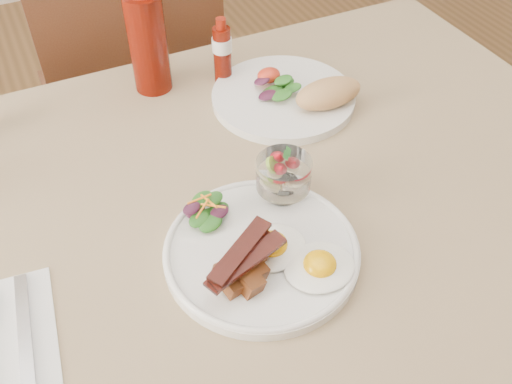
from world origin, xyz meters
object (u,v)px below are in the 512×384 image
object	(u,v)px
chair_far	(135,94)
main_plate	(261,252)
table	(237,230)
second_plate	(294,95)
ketchup_bottle	(148,41)
fruit_cup	(283,174)
hot_sauce_bottle	(222,52)

from	to	relation	value
chair_far	main_plate	world-z (taller)	chair_far
table	chair_far	distance (m)	0.68
chair_far	second_plate	bearing A→B (deg)	-68.06
second_plate	ketchup_bottle	world-z (taller)	ketchup_bottle
table	main_plate	xyz separation A→B (m)	(-0.02, -0.13, 0.10)
main_plate	fruit_cup	bearing A→B (deg)	46.82
table	fruit_cup	world-z (taller)	fruit_cup
table	ketchup_bottle	size ratio (longest dim) A/B	6.29
second_plate	table	bearing A→B (deg)	-138.68
chair_far	fruit_cup	size ratio (longest dim) A/B	11.04
second_plate	fruit_cup	bearing A→B (deg)	-121.93
chair_far	main_plate	size ratio (longest dim) A/B	3.32
fruit_cup	table	bearing A→B (deg)	136.46
fruit_cup	ketchup_bottle	size ratio (longest dim) A/B	0.40
main_plate	chair_far	bearing A→B (deg)	88.65
main_plate	fruit_cup	xyz separation A→B (m)	(0.07, 0.08, 0.05)
chair_far	ketchup_bottle	bearing A→B (deg)	-94.06
fruit_cup	second_plate	world-z (taller)	fruit_cup
chair_far	main_plate	bearing A→B (deg)	-91.35
main_plate	table	bearing A→B (deg)	81.98
chair_far	ketchup_bottle	size ratio (longest dim) A/B	4.40
fruit_cup	hot_sauce_bottle	bearing A→B (deg)	81.66
main_plate	hot_sauce_bottle	xyz separation A→B (m)	(0.13, 0.43, 0.06)
table	second_plate	size ratio (longest dim) A/B	4.90
ketchup_bottle	fruit_cup	bearing A→B (deg)	-78.62
second_plate	hot_sauce_bottle	size ratio (longest dim) A/B	2.02
main_plate	second_plate	xyz separation A→B (m)	(0.22, 0.31, 0.01)
main_plate	second_plate	world-z (taller)	second_plate
main_plate	ketchup_bottle	bearing A→B (deg)	90.52
second_plate	chair_far	bearing A→B (deg)	111.94
table	chair_far	bearing A→B (deg)	90.00
table	main_plate	size ratio (longest dim) A/B	4.75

